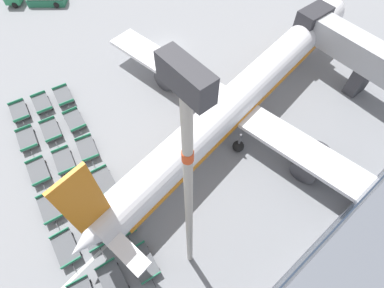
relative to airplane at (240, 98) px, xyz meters
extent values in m
plane|color=gray|center=(-15.23, 1.56, -3.43)|extent=(500.00, 500.00, 0.00)
cube|color=#B2B5BA|center=(6.29, 14.31, 1.56)|extent=(17.03, 3.26, 3.01)
cube|color=#2D2D33|center=(-2.19, 14.55, 1.56)|extent=(2.51, 4.25, 3.61)
cube|color=#38383D|center=(6.29, 14.31, -1.68)|extent=(1.67, 2.56, 3.48)
cylinder|color=white|center=(-0.09, 0.62, 0.25)|extent=(9.65, 40.34, 3.70)
sphere|color=white|center=(-3.09, 20.51, 0.25)|extent=(3.52, 3.52, 3.52)
cone|color=white|center=(2.90, -19.28, 0.25)|extent=(4.14, 4.92, 3.52)
cube|color=orange|center=(2.80, -18.59, 5.39)|extent=(0.69, 2.79, 6.57)
cube|color=white|center=(2.80, -18.59, 0.81)|extent=(10.38, 2.91, 0.24)
cube|color=white|center=(0.15, -0.97, -0.58)|extent=(36.86, 8.91, 0.44)
cylinder|color=#333338|center=(9.55, 0.85, -2.03)|extent=(3.21, 4.02, 2.70)
cylinder|color=#333338|center=(-9.38, -2.00, -2.03)|extent=(3.21, 4.02, 2.70)
cube|color=orange|center=(-0.09, 0.62, -0.40)|extent=(9.12, 36.37, 0.67)
cylinder|color=#56565B|center=(-1.95, 12.95, -1.74)|extent=(0.24, 0.24, 2.12)
sphere|color=black|center=(-1.95, 12.95, -2.80)|extent=(1.25, 1.25, 1.25)
cylinder|color=#56565B|center=(3.23, -2.95, -1.74)|extent=(0.24, 0.24, 2.12)
sphere|color=black|center=(3.23, -2.95, -2.80)|extent=(1.25, 1.25, 1.25)
cylinder|color=#56565B|center=(-2.22, -3.77, -1.74)|extent=(0.24, 0.24, 2.12)
sphere|color=black|center=(-2.22, -3.77, -2.80)|extent=(1.25, 1.25, 1.25)
cube|color=#236B4C|center=(-36.23, -6.30, -2.89)|extent=(5.50, 5.94, 1.07)
sphere|color=black|center=(-38.44, -10.73, -2.98)|extent=(0.90, 0.90, 0.90)
sphere|color=black|center=(-34.28, -5.71, -2.98)|extent=(0.90, 0.90, 0.90)
cube|color=#515459|center=(-16.78, -18.91, -2.88)|extent=(3.32, 2.26, 0.10)
cube|color=#237F56|center=(-15.31, -19.15, -2.67)|extent=(0.36, 1.78, 0.32)
cube|color=#237F56|center=(-18.26, -18.68, -2.67)|extent=(0.36, 1.78, 0.32)
cube|color=#333338|center=(-14.92, -19.22, -3.00)|extent=(0.70, 0.17, 0.06)
sphere|color=black|center=(-15.84, -19.84, -3.25)|extent=(0.36, 0.36, 0.36)
sphere|color=black|center=(-15.60, -18.33, -3.25)|extent=(0.36, 0.36, 0.36)
sphere|color=black|center=(-17.97, -19.49, -3.25)|extent=(0.36, 0.36, 0.36)
sphere|color=black|center=(-17.72, -17.99, -3.25)|extent=(0.36, 0.36, 0.36)
cube|color=#515459|center=(-12.43, -19.85, -2.88)|extent=(3.35, 2.32, 0.10)
cube|color=#237F56|center=(-10.96, -20.12, -2.67)|extent=(0.41, 1.78, 0.32)
cube|color=#237F56|center=(-13.90, -19.58, -2.67)|extent=(0.41, 1.78, 0.32)
cube|color=#333338|center=(-10.58, -20.19, -3.00)|extent=(0.70, 0.19, 0.06)
sphere|color=black|center=(-11.51, -20.79, -3.25)|extent=(0.36, 0.36, 0.36)
sphere|color=black|center=(-11.23, -19.30, -3.25)|extent=(0.36, 0.36, 0.36)
sphere|color=black|center=(-13.63, -20.40, -3.25)|extent=(0.36, 0.36, 0.36)
sphere|color=black|center=(-13.35, -18.91, -3.25)|extent=(0.36, 0.36, 0.36)
cube|color=#515459|center=(-7.80, -20.61, -2.88)|extent=(3.32, 2.26, 0.10)
cube|color=#237F56|center=(-6.33, -20.85, -2.67)|extent=(0.36, 1.78, 0.32)
cube|color=#237F56|center=(-9.28, -20.37, -2.67)|extent=(0.36, 1.78, 0.32)
cube|color=#333338|center=(-5.94, -20.91, -3.00)|extent=(0.70, 0.17, 0.06)
sphere|color=black|center=(-6.86, -21.53, -3.25)|extent=(0.36, 0.36, 0.36)
sphere|color=black|center=(-6.62, -20.03, -3.25)|extent=(0.36, 0.36, 0.36)
sphere|color=black|center=(-8.99, -21.19, -3.25)|extent=(0.36, 0.36, 0.36)
sphere|color=black|center=(-8.74, -19.69, -3.25)|extent=(0.36, 0.36, 0.36)
cube|color=#515459|center=(-3.42, -21.41, -2.88)|extent=(3.31, 2.24, 0.10)
cube|color=#237F56|center=(-1.94, -21.63, -2.67)|extent=(0.35, 1.78, 0.32)
cube|color=#237F56|center=(-4.90, -21.18, -2.67)|extent=(0.35, 1.78, 0.32)
cube|color=#333338|center=(-1.56, -21.69, -3.00)|extent=(0.70, 0.17, 0.06)
sphere|color=black|center=(-2.47, -22.32, -3.25)|extent=(0.36, 0.36, 0.36)
sphere|color=black|center=(-2.24, -20.82, -3.25)|extent=(0.36, 0.36, 0.36)
sphere|color=black|center=(-4.60, -21.99, -3.25)|extent=(0.36, 0.36, 0.36)
sphere|color=black|center=(-4.37, -20.49, -3.25)|extent=(0.36, 0.36, 0.36)
cube|color=#515459|center=(1.00, -22.03, -2.88)|extent=(3.27, 2.16, 0.10)
cube|color=#237F56|center=(2.48, -22.21, -2.67)|extent=(0.30, 1.79, 0.32)
cube|color=#237F56|center=(-0.49, -21.85, -2.67)|extent=(0.30, 1.79, 0.32)
cube|color=#333338|center=(2.87, -22.26, -3.00)|extent=(0.70, 0.15, 0.06)
sphere|color=black|center=(1.97, -22.92, -3.25)|extent=(0.36, 0.36, 0.36)
sphere|color=black|center=(2.16, -21.41, -3.25)|extent=(0.36, 0.36, 0.36)
sphere|color=black|center=(-0.17, -22.65, -3.25)|extent=(0.36, 0.36, 0.36)
sphere|color=black|center=(0.02, -21.14, -3.25)|extent=(0.36, 0.36, 0.36)
cube|color=#237F56|center=(4.07, -22.55, -2.67)|extent=(0.42, 1.77, 0.32)
sphere|color=black|center=(4.63, -21.88, -3.25)|extent=(0.36, 0.36, 0.36)
cube|color=#515459|center=(-16.26, -16.36, -2.88)|extent=(3.31, 2.24, 0.10)
cube|color=#237F56|center=(-14.78, -16.59, -2.67)|extent=(0.35, 1.78, 0.32)
cube|color=#237F56|center=(-17.74, -16.14, -2.67)|extent=(0.35, 1.78, 0.32)
cube|color=#333338|center=(-14.39, -16.65, -3.00)|extent=(0.70, 0.17, 0.06)
sphere|color=black|center=(-15.31, -17.28, -3.25)|extent=(0.36, 0.36, 0.36)
sphere|color=black|center=(-15.08, -15.77, -3.25)|extent=(0.36, 0.36, 0.36)
sphere|color=black|center=(-17.44, -16.95, -3.25)|extent=(0.36, 0.36, 0.36)
sphere|color=black|center=(-17.20, -15.45, -3.25)|extent=(0.36, 0.36, 0.36)
cube|color=#515459|center=(-11.86, -17.31, -2.88)|extent=(3.34, 2.29, 0.10)
cube|color=#237F56|center=(-10.38, -17.57, -2.67)|extent=(0.39, 1.78, 0.32)
cube|color=#237F56|center=(-13.33, -17.06, -2.67)|extent=(0.39, 1.78, 0.32)
cube|color=#333338|center=(-10.00, -17.64, -3.00)|extent=(0.70, 0.18, 0.06)
sphere|color=black|center=(-10.93, -18.25, -3.25)|extent=(0.36, 0.36, 0.36)
sphere|color=black|center=(-10.67, -16.75, -3.25)|extent=(0.36, 0.36, 0.36)
sphere|color=black|center=(-13.05, -17.88, -3.25)|extent=(0.36, 0.36, 0.36)
sphere|color=black|center=(-12.79, -16.38, -3.25)|extent=(0.36, 0.36, 0.36)
cube|color=#515459|center=(-7.27, -18.03, -2.88)|extent=(3.37, 2.37, 0.10)
cube|color=#237F56|center=(-5.80, -18.32, -2.67)|extent=(0.44, 1.77, 0.32)
cube|color=#237F56|center=(-8.74, -17.73, -2.67)|extent=(0.44, 1.77, 0.32)
cube|color=#333338|center=(-5.42, -18.40, -3.00)|extent=(0.70, 0.20, 0.06)
sphere|color=black|center=(-6.37, -18.99, -3.25)|extent=(0.36, 0.36, 0.36)
sphere|color=black|center=(-6.07, -17.49, -3.25)|extent=(0.36, 0.36, 0.36)
sphere|color=black|center=(-8.48, -18.56, -3.25)|extent=(0.36, 0.36, 0.36)
sphere|color=black|center=(-8.17, -17.07, -3.25)|extent=(0.36, 0.36, 0.36)
cube|color=#515459|center=(-2.86, -18.88, -2.88)|extent=(3.30, 2.23, 0.10)
cube|color=#237F56|center=(-1.38, -19.10, -2.67)|extent=(0.34, 1.78, 0.32)
cube|color=#237F56|center=(-4.34, -18.65, -2.67)|extent=(0.34, 1.78, 0.32)
cube|color=#333338|center=(-1.00, -19.16, -3.00)|extent=(0.70, 0.16, 0.06)
sphere|color=black|center=(-1.91, -19.79, -3.25)|extent=(0.36, 0.36, 0.36)
sphere|color=black|center=(-1.69, -18.28, -3.25)|extent=(0.36, 0.36, 0.36)
sphere|color=black|center=(-4.04, -19.47, -3.25)|extent=(0.36, 0.36, 0.36)
sphere|color=black|center=(-3.81, -17.96, -3.25)|extent=(0.36, 0.36, 0.36)
cube|color=#515459|center=(1.38, -19.52, -2.88)|extent=(3.28, 2.17, 0.10)
cube|color=#237F56|center=(2.86, -19.72, -2.67)|extent=(0.31, 1.79, 0.32)
cube|color=#237F56|center=(-0.11, -19.33, -2.67)|extent=(0.31, 1.79, 0.32)
cube|color=#333338|center=(3.25, -19.77, -3.00)|extent=(0.70, 0.15, 0.06)
sphere|color=black|center=(2.35, -20.42, -3.25)|extent=(0.36, 0.36, 0.36)
sphere|color=black|center=(2.54, -18.91, -3.25)|extent=(0.36, 0.36, 0.36)
sphere|color=black|center=(0.21, -20.14, -3.25)|extent=(0.36, 0.36, 0.36)
sphere|color=black|center=(0.41, -18.63, -3.25)|extent=(0.36, 0.36, 0.36)
cube|color=#515459|center=(5.89, -20.29, -2.88)|extent=(3.27, 2.15, 0.10)
cube|color=#237F56|center=(4.40, -20.10, -2.67)|extent=(0.30, 1.79, 0.32)
sphere|color=black|center=(7.05, -19.66, -3.25)|extent=(0.36, 0.36, 0.36)
sphere|color=black|center=(4.73, -20.91, -3.25)|extent=(0.36, 0.36, 0.36)
sphere|color=black|center=(4.91, -19.40, -3.25)|extent=(0.36, 0.36, 0.36)
cube|color=#515459|center=(-15.71, -13.84, -2.88)|extent=(3.33, 2.29, 0.10)
cube|color=#237F56|center=(-14.23, -14.10, -2.67)|extent=(0.39, 1.78, 0.32)
cube|color=#237F56|center=(-17.18, -13.59, -2.67)|extent=(0.39, 1.78, 0.32)
cube|color=#333338|center=(-13.85, -14.17, -3.00)|extent=(0.70, 0.18, 0.06)
sphere|color=black|center=(-14.78, -14.78, -3.25)|extent=(0.36, 0.36, 0.36)
sphere|color=black|center=(-14.52, -13.28, -3.25)|extent=(0.36, 0.36, 0.36)
sphere|color=black|center=(-16.90, -14.41, -3.25)|extent=(0.36, 0.36, 0.36)
sphere|color=black|center=(-16.64, -12.91, -3.25)|extent=(0.36, 0.36, 0.36)
cube|color=#515459|center=(-11.42, -14.62, -2.88)|extent=(3.29, 2.21, 0.10)
cube|color=#237F56|center=(-9.93, -14.83, -2.67)|extent=(0.33, 1.78, 0.32)
cube|color=#237F56|center=(-12.90, -14.41, -2.67)|extent=(0.33, 1.78, 0.32)
cube|color=#333338|center=(-9.55, -14.89, -3.00)|extent=(0.70, 0.16, 0.06)
sphere|color=black|center=(-10.46, -15.53, -3.25)|extent=(0.36, 0.36, 0.36)
sphere|color=black|center=(-10.24, -14.02, -3.25)|extent=(0.36, 0.36, 0.36)
sphere|color=black|center=(-12.59, -15.22, -3.25)|extent=(0.36, 0.36, 0.36)
sphere|color=black|center=(-12.37, -13.72, -3.25)|extent=(0.36, 0.36, 0.36)
cube|color=#515459|center=(-7.06, -15.43, -2.88)|extent=(3.39, 2.43, 0.10)
cube|color=#237F56|center=(-5.60, -15.76, -2.67)|extent=(0.48, 1.76, 0.32)
cube|color=#237F56|center=(-8.52, -15.09, -2.67)|extent=(0.48, 1.76, 0.32)
cube|color=#333338|center=(-5.22, -15.85, -3.00)|extent=(0.70, 0.21, 0.06)
sphere|color=black|center=(-6.18, -16.41, -3.25)|extent=(0.36, 0.36, 0.36)
sphere|color=black|center=(-5.84, -14.93, -3.25)|extent=(0.36, 0.36, 0.36)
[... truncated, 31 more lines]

